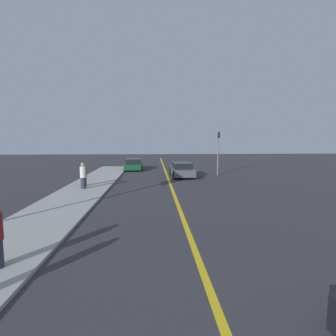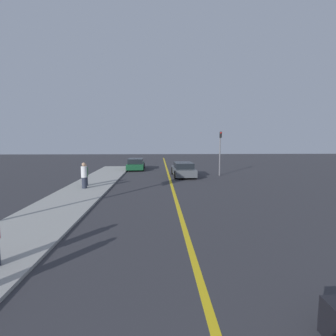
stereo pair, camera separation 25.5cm
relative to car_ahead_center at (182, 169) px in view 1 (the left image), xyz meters
name	(u,v)px [view 1 (the left image)]	position (x,y,z in m)	size (l,w,h in m)	color
road_center_line	(172,190)	(-1.31, -6.44, -0.64)	(0.20, 60.00, 0.01)	gold
sidewalk_left	(76,196)	(-7.22, -8.06, -0.59)	(3.15, 32.74, 0.10)	#9E9E99
car_ahead_center	(182,169)	(0.00, 0.00, 0.00)	(2.05, 4.73, 1.30)	#4C5156
car_far_distant	(133,164)	(-4.82, 5.69, -0.04)	(2.04, 4.73, 1.25)	#144728
pedestrian_far_standing	(83,176)	(-7.30, -6.08, 0.34)	(0.39, 0.39, 1.75)	#282D3D
pedestrian_by_sign	(84,175)	(-7.52, -5.08, 0.25)	(0.44, 0.44, 1.60)	#282D3D
traffic_light	(218,149)	(3.44, 0.35, 1.87)	(0.18, 0.40, 4.09)	slate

